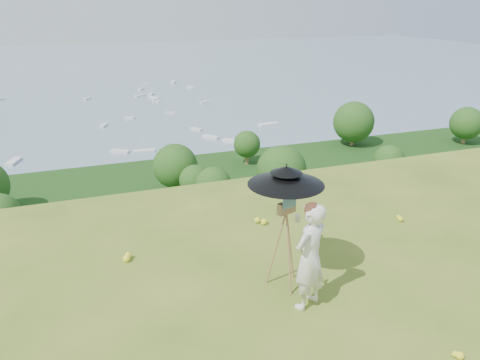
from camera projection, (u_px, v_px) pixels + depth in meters
name	position (u px, v px, depth m)	size (l,w,h in m)	color
forest_slope	(156.00, 351.00, 47.23)	(140.00, 56.00, 22.00)	#193C10
shoreline_tier	(119.00, 236.00, 84.87)	(170.00, 28.00, 8.00)	slate
bay_water	(82.00, 83.00, 229.00)	(700.00, 700.00, 0.00)	slate
slope_trees	(146.00, 228.00, 42.17)	(110.00, 50.00, 6.00)	#1D4C16
harbor_town	(116.00, 204.00, 82.52)	(110.00, 22.00, 5.00)	silver
moored_boats	(52.00, 121.00, 155.60)	(140.00, 140.00, 0.70)	silver
painter	(310.00, 257.00, 6.64)	(0.60, 0.39, 1.65)	beige
field_easel	(285.00, 241.00, 7.16)	(0.59, 0.59, 1.56)	brown
sun_umbrella	(286.00, 188.00, 6.86)	(1.13, 1.13, 0.75)	black
painter_cap	(313.00, 207.00, 6.36)	(0.21, 0.26, 0.10)	#D9777D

